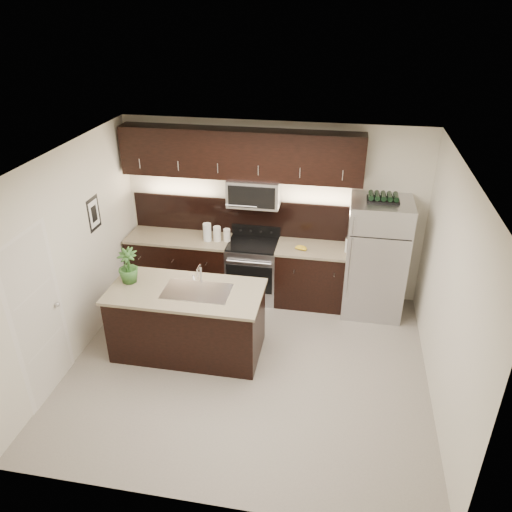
{
  "coord_description": "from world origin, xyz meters",
  "views": [
    {
      "loc": [
        1.01,
        -4.93,
        4.26
      ],
      "look_at": [
        0.01,
        0.55,
        1.32
      ],
      "focal_mm": 35.0,
      "sensor_mm": 36.0,
      "label": 1
    }
  ],
  "objects": [
    {
      "name": "room_walls",
      "position": [
        -0.11,
        -0.04,
        1.7
      ],
      "size": [
        4.52,
        4.02,
        2.71
      ],
      "color": "silver",
      "rests_on": "ground"
    },
    {
      "name": "upper_fixtures",
      "position": [
        -0.43,
        1.84,
        2.14
      ],
      "size": [
        3.49,
        0.4,
        1.66
      ],
      "color": "black",
      "rests_on": "counter_run"
    },
    {
      "name": "ground",
      "position": [
        0.0,
        0.0,
        0.0
      ],
      "size": [
        4.5,
        4.5,
        0.0
      ],
      "primitive_type": "plane",
      "color": "gray",
      "rests_on": "ground"
    },
    {
      "name": "counter_run",
      "position": [
        -0.46,
        1.69,
        0.47
      ],
      "size": [
        3.51,
        0.65,
        0.94
      ],
      "color": "black",
      "rests_on": "ground"
    },
    {
      "name": "plant",
      "position": [
        -1.61,
        0.27,
        1.17
      ],
      "size": [
        0.27,
        0.27,
        0.47
      ],
      "primitive_type": "imported",
      "rotation": [
        0.0,
        0.0,
        0.04
      ],
      "color": "#2E5B24",
      "rests_on": "island"
    },
    {
      "name": "bananas",
      "position": [
        0.45,
        1.61,
        0.97
      ],
      "size": [
        0.21,
        0.19,
        0.06
      ],
      "primitive_type": "ellipsoid",
      "rotation": [
        0.0,
        0.0,
        -0.3
      ],
      "color": "gold",
      "rests_on": "counter_run"
    },
    {
      "name": "french_press",
      "position": [
        1.17,
        1.64,
        1.06
      ],
      "size": [
        0.11,
        0.11,
        0.32
      ],
      "rotation": [
        0.0,
        0.0,
        0.39
      ],
      "color": "silver",
      "rests_on": "counter_run"
    },
    {
      "name": "refrigerator",
      "position": [
        1.57,
        1.63,
        0.88
      ],
      "size": [
        0.85,
        0.77,
        1.76
      ],
      "primitive_type": "cube",
      "color": "#B2B2B7",
      "rests_on": "ground"
    },
    {
      "name": "sink_faucet",
      "position": [
        -0.69,
        0.2,
        0.96
      ],
      "size": [
        0.84,
        0.5,
        0.28
      ],
      "color": "silver",
      "rests_on": "island"
    },
    {
      "name": "island",
      "position": [
        -0.84,
        0.19,
        0.47
      ],
      "size": [
        1.96,
        0.96,
        0.94
      ],
      "color": "black",
      "rests_on": "ground"
    },
    {
      "name": "canisters",
      "position": [
        -0.83,
        1.65,
        1.06
      ],
      "size": [
        0.41,
        0.15,
        0.27
      ],
      "rotation": [
        0.0,
        0.0,
        0.13
      ],
      "color": "silver",
      "rests_on": "counter_run"
    },
    {
      "name": "wine_rack",
      "position": [
        1.57,
        1.63,
        1.81
      ],
      "size": [
        0.44,
        0.27,
        0.1
      ],
      "color": "black",
      "rests_on": "refrigerator"
    }
  ]
}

